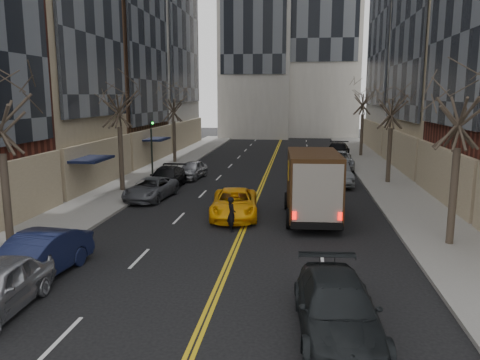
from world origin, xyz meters
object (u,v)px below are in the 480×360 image
at_px(observer_sedan, 337,309).
at_px(pedestrian, 231,214).
at_px(ups_truck, 312,186).
at_px(taxi, 234,203).

height_order(observer_sedan, pedestrian, pedestrian).
distance_m(observer_sedan, pedestrian, 9.96).
height_order(ups_truck, pedestrian, ups_truck).
bearing_deg(taxi, ups_truck, -6.99).
relative_size(ups_truck, taxi, 1.29).
xyz_separation_m(taxi, pedestrian, (0.23, -2.61, 0.11)).
relative_size(ups_truck, pedestrian, 4.01).
height_order(ups_truck, observer_sedan, ups_truck).
bearing_deg(observer_sedan, pedestrian, 110.58).
distance_m(observer_sedan, taxi, 12.46).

